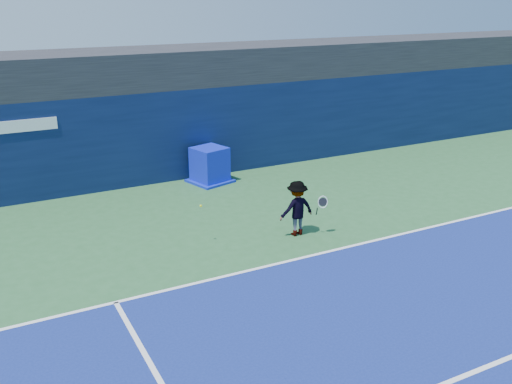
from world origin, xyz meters
The scene contains 8 objects.
ground centered at (0.00, 0.00, 0.00)m, with size 80.00×80.00×0.00m, color #295B30.
baseline centered at (0.00, 3.00, 0.01)m, with size 24.00×0.10×0.01m, color white.
service_line centered at (0.00, -2.00, 0.01)m, with size 24.00×0.10×0.01m, color white.
stadium_band centered at (0.00, 11.50, 3.60)m, with size 36.00×3.00×1.20m, color black.
back_wall_assembly centered at (0.00, 10.50, 1.50)m, with size 36.00×1.03×3.00m.
equipment_cart centered at (-0.19, 9.35, 0.54)m, with size 1.52×1.52×1.18m.
tennis_player centered at (0.08, 4.28, 0.73)m, with size 1.20×0.65×1.46m.
tennis_ball centered at (-2.32, 4.90, 1.01)m, with size 0.06×0.06×0.06m.
Camera 1 is at (-7.18, -7.37, 5.96)m, focal length 40.00 mm.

